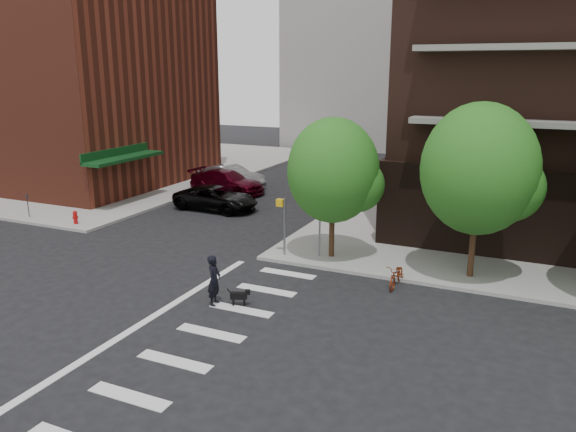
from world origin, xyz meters
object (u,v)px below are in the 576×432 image
parked_car_silver (231,177)px  dog_walker (214,280)px  fire_hydrant (75,217)px  parked_car_maroon (227,182)px  parked_car_black (216,198)px  scooter (397,275)px

parked_car_silver → dog_walker: size_ratio=2.67×
fire_hydrant → parked_car_maroon: bearing=73.4°
fire_hydrant → dog_walker: 13.68m
parked_car_black → scooter: size_ratio=2.93×
parked_car_silver → dog_walker: 20.58m
parked_car_black → parked_car_maroon: bearing=24.3°
fire_hydrant → scooter: (17.97, -1.30, -0.09)m
dog_walker → parked_car_silver: bearing=17.7°
scooter → parked_car_maroon: bearing=141.7°
parked_car_maroon → fire_hydrant: bearing=168.6°
parked_car_maroon → parked_car_silver: (-0.64, 1.56, 0.04)m
fire_hydrant → dog_walker: (12.39, -5.78, 0.39)m
parked_car_silver → parked_car_maroon: bearing=-153.8°
fire_hydrant → parked_car_silver: size_ratio=0.15×
fire_hydrant → parked_car_black: size_ratio=0.14×
parked_car_black → dog_walker: bearing=-146.6°
parked_car_silver → dog_walker: dog_walker is taller
parked_car_black → parked_car_silver: (-2.45, 5.96, 0.10)m
scooter → dog_walker: dog_walker is taller
fire_hydrant → scooter: 18.02m
parked_car_maroon → parked_car_silver: 1.68m
fire_hydrant → parked_car_silver: (2.55, 12.29, 0.27)m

